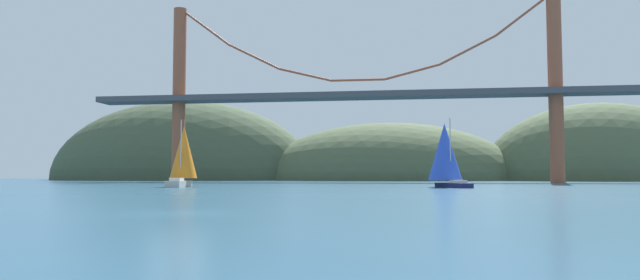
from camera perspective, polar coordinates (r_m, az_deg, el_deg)
name	(u,v)px	position (r m, az deg, el deg)	size (l,w,h in m)	color
ground_plane	(178,214)	(23.97, -14.19, -7.24)	(360.00, 360.00, 0.00)	navy
headland_left	(182,180)	(169.70, -13.87, -3.95)	(79.43, 44.00, 46.38)	#425138
headland_center	(388,180)	(157.16, 6.88, -4.07)	(72.76, 44.00, 31.79)	#4C5B3D
headland_right	(598,181)	(165.13, 26.37, -3.70)	(60.36, 44.00, 41.01)	#4C5B3D
suspension_bridge	(358,93)	(118.69, 3.88, 4.78)	(115.07, 6.00, 38.62)	brown
sailboat_blue_spinnaker	(445,153)	(71.31, 12.58, -1.34)	(5.75, 7.65, 8.45)	#191E4C
sailboat_orange_sail	(183,155)	(74.70, -13.70, -1.50)	(3.85, 6.91, 8.58)	#B7B2A8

